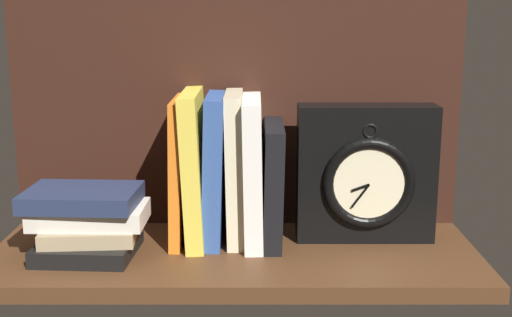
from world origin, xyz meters
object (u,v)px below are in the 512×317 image
Objects in this scene: book_black_skeptic at (272,183)px; framed_clock at (365,174)px; book_stack_side at (86,221)px; book_blue_modern at (213,169)px; book_cream_twain at (233,168)px; book_white_catcher at (252,170)px; book_yellow_seinlanguage at (194,167)px; book_orange_pandolfini at (178,170)px.

book_black_skeptic is 0.86× the size of framed_clock.
book_blue_modern is at bearing 18.82° from book_stack_side.
framed_clock is (21.58, 0.02, -1.14)cm from book_cream_twain.
book_cream_twain is at bearing 180.00° from book_white_catcher.
book_yellow_seinlanguage is 1.10× the size of framed_clock.
framed_clock is at bearing 0.04° from book_yellow_seinlanguage.
book_orange_pandolfini is at bearing 180.00° from book_yellow_seinlanguage.
book_blue_modern reaches higher than book_orange_pandolfini.
book_white_catcher is at bearing 180.00° from book_black_skeptic.
book_blue_modern reaches higher than book_stack_side.
book_white_catcher is 1.27× the size of book_stack_side.
framed_clock reaches higher than book_stack_side.
book_blue_modern is at bearing 0.00° from book_orange_pandolfini.
book_yellow_seinlanguage is at bearing 0.00° from book_orange_pandolfini.
book_orange_pandolfini reaches higher than book_black_skeptic.
framed_clock is at bearing 0.06° from book_white_catcher.
book_white_catcher is 3.89cm from book_black_skeptic.
book_orange_pandolfini is 12.07cm from book_white_catcher.
book_orange_pandolfini is 1.22× the size of book_black_skeptic.
framed_clock is (18.47, 0.02, -0.70)cm from book_white_catcher.
book_stack_side is (-44.21, -6.66, -5.83)cm from framed_clock.
book_white_catcher is (12.07, 0.00, 0.02)cm from book_orange_pandolfini.
framed_clock is 1.20× the size of book_stack_side.
book_white_catcher is at bearing 0.00° from book_cream_twain.
book_blue_modern reaches higher than book_black_skeptic.
book_orange_pandolfini is 0.96× the size of book_cream_twain.
book_yellow_seinlanguage is 1.27× the size of book_black_skeptic.
book_cream_twain is (6.36, 0.00, -0.07)cm from book_yellow_seinlanguage.
book_stack_side is at bearing -157.80° from book_yellow_seinlanguage.
book_yellow_seinlanguage is 3.22cm from book_blue_modern.
book_white_catcher is (9.48, 0.00, -0.51)cm from book_yellow_seinlanguage.
book_black_skeptic is at bearing -179.93° from framed_clock.
book_blue_modern is 0.98× the size of book_cream_twain.
book_blue_modern is 1.07× the size of framed_clock.
book_stack_side is (-29.00, -6.64, -4.41)cm from book_black_skeptic.
book_stack_side is (-25.75, -6.64, -6.53)cm from book_white_catcher.
book_yellow_seinlanguage reaches higher than book_blue_modern.
book_blue_modern is 9.81cm from book_black_skeptic.
framed_clock is (24.73, 0.02, -0.94)cm from book_blue_modern.
book_white_catcher is 18.48cm from framed_clock.
book_blue_modern is 1.02× the size of book_white_catcher.
book_orange_pandolfini is at bearing 180.00° from book_white_catcher.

